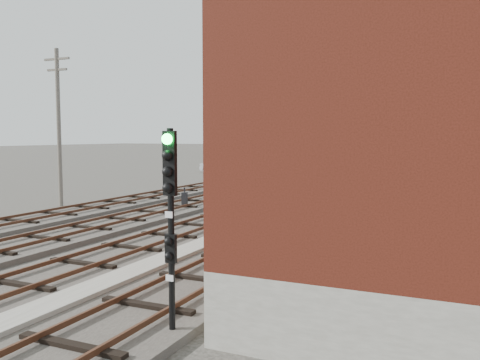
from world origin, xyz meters
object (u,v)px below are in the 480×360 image
Objects in this scene: car_silver at (218,167)px; switch_stand at (185,201)px; car_grey at (258,167)px; signal_mast at (170,216)px; car_red at (228,166)px; site_trailer at (311,163)px.

switch_stand is at bearing -145.88° from car_silver.
car_grey is (-6.64, 26.56, 0.19)m from switch_stand.
car_grey is at bearing -65.39° from car_silver.
car_silver is at bearing 84.19° from car_grey.
car_grey is at bearing 110.14° from signal_mast.
car_grey is (3.97, -0.73, 0.10)m from car_red.
signal_mast is 44.50m from car_grey.
signal_mast reaches higher than car_grey.
switch_stand is 0.23× the size of car_grey.
car_grey is (-15.31, 41.74, -1.75)m from signal_mast.
switch_stand is 0.31× the size of car_red.
site_trailer is 1.39× the size of car_grey.
signal_mast reaches higher than site_trailer.
car_red is (-10.78, 3.79, -0.76)m from site_trailer.
site_trailer reaches higher than switch_stand.
signal_mast is at bearing -95.16° from site_trailer.
signal_mast reaches higher than switch_stand.
car_silver is at bearing 99.63° from switch_stand.
switch_stand is 27.38m from car_grey.
switch_stand is (-8.68, 15.18, -1.94)m from signal_mast.
car_grey is (4.22, 1.02, 0.06)m from car_silver.
signal_mast is 1.10× the size of car_red.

